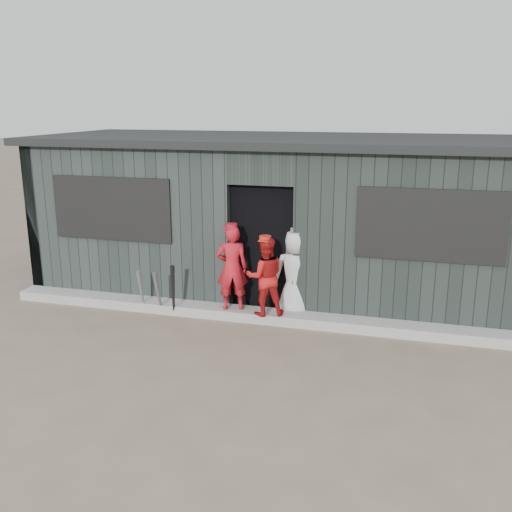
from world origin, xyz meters
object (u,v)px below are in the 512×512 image
(dugout, at_px, (282,215))
(player_red_right, at_px, (265,276))
(bat_left, at_px, (141,291))
(bat_mid, at_px, (158,293))
(player_grey_back, at_px, (295,274))
(player_red_left, at_px, (232,268))
(bat_right, at_px, (173,291))

(dugout, bearing_deg, player_red_right, -84.83)
(bat_left, relative_size, bat_mid, 0.97)
(bat_left, relative_size, player_grey_back, 0.53)
(player_red_left, bearing_deg, bat_left, -12.47)
(bat_left, bearing_deg, player_red_right, 1.52)
(bat_left, distance_m, bat_mid, 0.32)
(player_red_right, bearing_deg, bat_mid, -17.62)
(bat_left, bearing_deg, bat_mid, -11.53)
(player_red_left, relative_size, dugout, 0.15)
(bat_left, height_order, player_grey_back, player_grey_back)
(player_red_left, bearing_deg, player_red_right, 151.67)
(bat_mid, distance_m, player_red_left, 1.21)
(bat_right, xyz_separation_m, player_grey_back, (1.76, 0.54, 0.25))
(bat_right, height_order, player_grey_back, player_grey_back)
(player_red_right, height_order, dugout, dugout)
(bat_mid, relative_size, bat_right, 0.86)
(bat_left, xyz_separation_m, player_red_right, (1.96, 0.05, 0.37))
(bat_left, bearing_deg, dugout, 45.90)
(player_red_right, bearing_deg, player_grey_back, -152.55)
(bat_mid, bearing_deg, player_red_right, 4.04)
(dugout, bearing_deg, bat_left, -134.10)
(bat_left, height_order, bat_mid, bat_mid)
(bat_mid, height_order, player_red_right, player_red_right)
(bat_mid, distance_m, player_red_right, 1.69)
(bat_mid, xyz_separation_m, dugout, (1.48, 1.92, 0.92))
(bat_left, distance_m, player_red_right, 1.99)
(player_red_right, relative_size, player_grey_back, 0.86)
(bat_left, bearing_deg, player_grey_back, 11.48)
(player_red_left, xyz_separation_m, dugout, (0.37, 1.71, 0.49))
(bat_right, relative_size, player_grey_back, 0.63)
(dugout, bearing_deg, bat_right, -122.66)
(player_grey_back, bearing_deg, dugout, -79.70)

